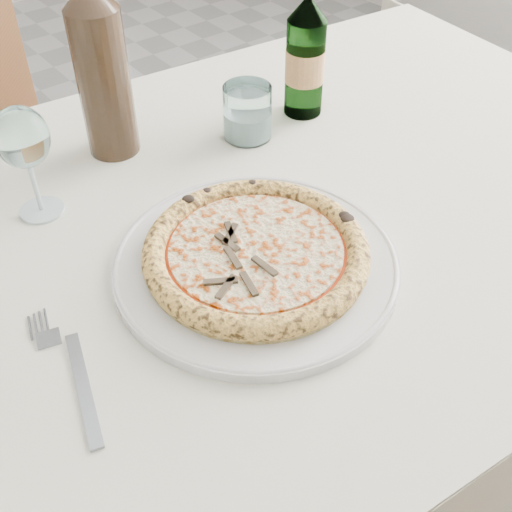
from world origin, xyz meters
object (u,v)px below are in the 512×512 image
object	(u,v)px
plate	(256,263)
wine_glass	(22,140)
wine_bottle	(102,68)
dining_table	(213,272)
beer_bottle	(305,57)
pizza	(256,252)
tumbler	(247,116)

from	to	relation	value
plate	wine_glass	distance (m)	0.33
plate	wine_bottle	xyz separation A→B (m)	(-0.01, 0.35, 0.13)
dining_table	beer_bottle	size ratio (longest dim) A/B	6.54
plate	wine_bottle	distance (m)	0.37
pizza	beer_bottle	world-z (taller)	beer_bottle
tumbler	beer_bottle	world-z (taller)	beer_bottle
wine_glass	wine_bottle	xyz separation A→B (m)	(0.16, 0.08, 0.02)
dining_table	wine_bottle	xyz separation A→B (m)	(-0.01, 0.25, 0.22)
wine_bottle	beer_bottle	bearing A→B (deg)	-16.94
pizza	tumbler	bearing A→B (deg)	54.40
pizza	wine_glass	size ratio (longest dim) A/B	1.75
plate	wine_bottle	world-z (taller)	wine_bottle
dining_table	beer_bottle	xyz separation A→B (m)	(0.30, 0.16, 0.18)
wine_glass	beer_bottle	xyz separation A→B (m)	(0.46, -0.02, -0.02)
plate	tumbler	xyz separation A→B (m)	(0.18, 0.25, 0.03)
pizza	wine_glass	xyz separation A→B (m)	(-0.16, 0.27, 0.09)
plate	wine_bottle	bearing A→B (deg)	91.02
plate	beer_bottle	xyz separation A→B (m)	(0.30, 0.26, 0.09)
plate	beer_bottle	size ratio (longest dim) A/B	1.45
plate	tumbler	bearing A→B (deg)	54.40
wine_glass	beer_bottle	distance (m)	0.46
dining_table	wine_bottle	bearing A→B (deg)	91.43
dining_table	wine_glass	size ratio (longest dim) A/B	10.02
plate	pizza	bearing A→B (deg)	-161.69
beer_bottle	wine_bottle	size ratio (longest dim) A/B	0.78
plate	tumbler	size ratio (longest dim) A/B	4.16
pizza	tumbler	world-z (taller)	tumbler
wine_bottle	wine_glass	bearing A→B (deg)	-153.92
wine_bottle	pizza	bearing A→B (deg)	-88.98
pizza	wine_bottle	size ratio (longest dim) A/B	0.89
plate	pizza	world-z (taller)	pizza
tumbler	wine_bottle	world-z (taller)	wine_bottle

